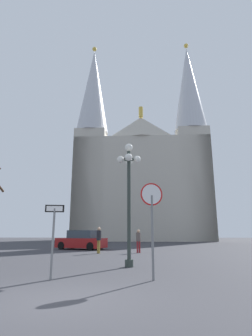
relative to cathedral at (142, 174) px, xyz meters
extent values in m
plane|color=#38383D|center=(-2.92, -39.00, -11.02)|extent=(120.00, 120.00, 0.00)
cube|color=#BCB5A5|center=(0.02, 1.13, -2.88)|extent=(21.93, 12.86, 16.29)
pyramid|color=#BCB5A5|center=(-0.08, -4.09, 7.02)|extent=(7.63, 2.15, 3.50)
cylinder|color=gold|center=(-0.08, -4.09, 9.67)|extent=(0.70, 0.70, 1.80)
cube|color=#BCB5A5|center=(-8.42, -2.45, -2.15)|extent=(5.05, 5.05, 17.74)
cone|color=#B7BAC1|center=(-8.42, -2.45, 14.76)|extent=(5.45, 5.45, 16.09)
sphere|color=gold|center=(-8.42, -2.45, 23.21)|extent=(0.80, 0.80, 0.80)
cube|color=#BCB5A5|center=(8.32, -2.77, -2.15)|extent=(5.05, 5.05, 17.74)
cone|color=#B7BAC1|center=(8.32, -2.77, 14.76)|extent=(5.45, 5.45, 16.09)
sphere|color=gold|center=(8.32, -2.77, 23.21)|extent=(0.80, 0.80, 0.80)
cylinder|color=slate|center=(-0.60, -36.45, -9.72)|extent=(0.08, 0.08, 2.61)
cylinder|color=red|center=(-0.60, -36.45, -8.37)|extent=(0.73, 0.22, 0.74)
cylinder|color=white|center=(-0.60, -36.47, -8.37)|extent=(0.63, 0.16, 0.65)
cylinder|color=slate|center=(-3.78, -36.45, -9.93)|extent=(0.07, 0.07, 2.19)
cube|color=black|center=(-3.78, -36.45, -8.83)|extent=(0.61, 0.13, 0.24)
cube|color=white|center=(-3.78, -36.47, -8.83)|extent=(0.51, 0.09, 0.17)
cylinder|color=#2D3833|center=(-1.42, -33.29, -8.48)|extent=(0.16, 0.16, 5.08)
cylinder|color=#2D3833|center=(-1.42, -33.29, -10.87)|extent=(0.36, 0.36, 0.30)
sphere|color=white|center=(-1.42, -33.29, -5.76)|extent=(0.37, 0.37, 0.37)
sphere|color=white|center=(-1.03, -33.29, -6.32)|extent=(0.33, 0.33, 0.33)
cylinder|color=#2D3833|center=(-1.22, -33.29, -6.32)|extent=(0.05, 0.38, 0.05)
sphere|color=white|center=(-1.42, -32.91, -6.32)|extent=(0.33, 0.33, 0.33)
cylinder|color=#2D3833|center=(-1.42, -33.10, -6.32)|extent=(0.38, 0.05, 0.05)
sphere|color=white|center=(-1.80, -33.29, -6.32)|extent=(0.33, 0.33, 0.33)
cylinder|color=#2D3833|center=(-1.61, -33.29, -6.32)|extent=(0.05, 0.38, 0.05)
sphere|color=white|center=(-1.42, -33.68, -6.32)|extent=(0.33, 0.33, 0.33)
cylinder|color=#2D3833|center=(-1.42, -33.49, -6.32)|extent=(0.38, 0.05, 0.05)
cube|color=maroon|center=(-5.68, -22.17, -10.49)|extent=(4.44, 3.14, 0.77)
cube|color=#333D47|center=(-5.49, -22.24, -9.79)|extent=(2.71, 2.32, 0.63)
cylinder|color=black|center=(-7.26, -22.40, -10.70)|extent=(0.68, 0.44, 0.64)
cylinder|color=black|center=(-6.67, -20.92, -10.70)|extent=(0.68, 0.44, 0.64)
cylinder|color=black|center=(-4.68, -23.42, -10.70)|extent=(0.68, 0.44, 0.64)
cylinder|color=black|center=(-4.09, -21.94, -10.70)|extent=(0.68, 0.44, 0.64)
cylinder|color=olive|center=(-3.71, -26.19, -10.59)|extent=(0.12, 0.12, 0.87)
cylinder|color=olive|center=(-3.61, -26.31, -10.59)|extent=(0.12, 0.12, 0.87)
cylinder|color=black|center=(-3.66, -26.25, -9.83)|extent=(0.32, 0.32, 0.65)
sphere|color=tan|center=(-3.66, -26.25, -9.39)|extent=(0.23, 0.23, 0.23)
cylinder|color=maroon|center=(-0.86, -25.66, -10.63)|extent=(0.12, 0.12, 0.79)
cylinder|color=maroon|center=(-1.00, -25.73, -10.63)|extent=(0.12, 0.12, 0.79)
cylinder|color=#594C47|center=(-0.93, -25.70, -9.94)|extent=(0.32, 0.32, 0.59)
sphere|color=tan|center=(-0.93, -25.70, -9.54)|extent=(0.21, 0.21, 0.21)
camera|label=1|loc=(-1.14, -45.21, -9.56)|focal=28.64mm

